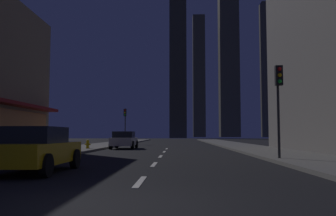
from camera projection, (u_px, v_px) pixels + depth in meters
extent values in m
cube|color=black|center=(169.00, 146.00, 37.81)|extent=(78.00, 136.00, 0.10)
cube|color=#605E59|center=(235.00, 145.00, 37.62)|extent=(4.00, 76.00, 0.15)
cube|color=#605E59|center=(104.00, 145.00, 38.02)|extent=(4.00, 76.00, 0.15)
cube|color=silver|center=(140.00, 182.00, 9.11)|extent=(0.16, 2.20, 0.01)
cube|color=silver|center=(154.00, 164.00, 14.29)|extent=(0.16, 2.20, 0.01)
cube|color=silver|center=(161.00, 156.00, 19.47)|extent=(0.16, 2.20, 0.01)
cube|color=silver|center=(164.00, 152.00, 24.66)|extent=(0.16, 2.20, 0.01)
cube|color=silver|center=(167.00, 149.00, 29.84)|extent=(0.16, 2.20, 0.01)
cube|color=#3E3B2E|center=(178.00, 30.00, 119.96)|extent=(5.59, 6.04, 72.74)
cube|color=#4A4637|center=(199.00, 76.00, 159.93)|extent=(5.39, 5.21, 54.76)
cube|color=#4D4939|center=(229.00, 56.00, 158.59)|extent=(8.43, 8.43, 71.51)
cube|color=#514D3C|center=(268.00, 69.00, 150.49)|extent=(5.47, 5.78, 57.15)
cube|color=gold|center=(35.00, 153.00, 11.40)|extent=(1.80, 4.20, 0.65)
cube|color=black|center=(33.00, 135.00, 11.24)|extent=(1.64, 2.00, 0.55)
cylinder|color=black|center=(26.00, 159.00, 12.80)|extent=(0.22, 0.68, 0.68)
cylinder|color=black|center=(75.00, 159.00, 12.75)|extent=(0.22, 0.68, 0.68)
cylinder|color=black|center=(46.00, 166.00, 9.96)|extent=(0.22, 0.68, 0.68)
sphere|color=white|center=(43.00, 149.00, 13.47)|extent=(0.18, 0.18, 0.18)
sphere|color=white|center=(72.00, 149.00, 13.43)|extent=(0.18, 0.18, 0.18)
cube|color=silver|center=(124.00, 141.00, 30.10)|extent=(1.80, 4.20, 0.65)
cube|color=black|center=(124.00, 135.00, 29.94)|extent=(1.64, 2.00, 0.55)
cylinder|color=black|center=(117.00, 144.00, 31.50)|extent=(0.22, 0.68, 0.68)
cylinder|color=black|center=(136.00, 144.00, 31.45)|extent=(0.22, 0.68, 0.68)
cylinder|color=black|center=(111.00, 145.00, 28.71)|extent=(0.22, 0.68, 0.68)
cylinder|color=black|center=(132.00, 145.00, 28.66)|extent=(0.22, 0.68, 0.68)
sphere|color=white|center=(122.00, 140.00, 32.16)|extent=(0.18, 0.18, 0.18)
sphere|color=white|center=(134.00, 140.00, 32.13)|extent=(0.18, 0.18, 0.18)
cylinder|color=gold|center=(88.00, 145.00, 27.03)|extent=(0.22, 0.22, 0.55)
sphere|color=gold|center=(88.00, 141.00, 27.05)|extent=(0.21, 0.21, 0.21)
cylinder|color=gold|center=(88.00, 148.00, 27.01)|extent=(0.30, 0.30, 0.06)
cylinder|color=gold|center=(86.00, 144.00, 27.03)|extent=(0.10, 0.10, 0.10)
cylinder|color=gold|center=(90.00, 144.00, 27.02)|extent=(0.10, 0.10, 0.10)
cylinder|color=#2D2D2D|center=(278.00, 111.00, 16.11)|extent=(0.12, 0.12, 4.20)
cube|color=black|center=(279.00, 76.00, 16.03)|extent=(0.32, 0.24, 0.90)
sphere|color=red|center=(279.00, 69.00, 15.92)|extent=(0.18, 0.18, 0.18)
sphere|color=#F2B20C|center=(280.00, 75.00, 15.90)|extent=(0.18, 0.18, 0.18)
sphere|color=#19D833|center=(280.00, 81.00, 15.88)|extent=(0.18, 0.18, 0.18)
cylinder|color=#2D2D2D|center=(125.00, 126.00, 43.40)|extent=(0.12, 0.12, 4.20)
cube|color=black|center=(125.00, 113.00, 43.32)|extent=(0.32, 0.24, 0.90)
sphere|color=red|center=(125.00, 110.00, 43.21)|extent=(0.18, 0.18, 0.18)
sphere|color=#F2B20C|center=(125.00, 112.00, 43.19)|extent=(0.18, 0.18, 0.18)
sphere|color=#19D833|center=(125.00, 115.00, 43.17)|extent=(0.18, 0.18, 0.18)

